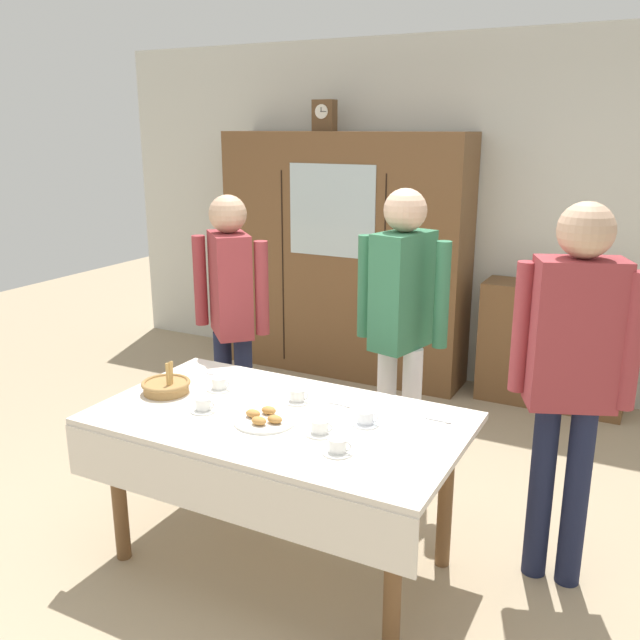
# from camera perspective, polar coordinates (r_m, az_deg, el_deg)

# --- Properties ---
(ground_plane) EXTENTS (12.00, 12.00, 0.00)m
(ground_plane) POSITION_cam_1_polar(r_m,az_deg,el_deg) (3.65, -1.52, -17.77)
(ground_plane) COLOR tan
(ground_plane) RESTS_ON ground
(back_wall) EXTENTS (6.40, 0.10, 2.70)m
(back_wall) POSITION_cam_1_polar(r_m,az_deg,el_deg) (5.55, 11.89, 8.57)
(back_wall) COLOR silver
(back_wall) RESTS_ON ground
(dining_table) EXTENTS (1.67, 0.95, 0.76)m
(dining_table) POSITION_cam_1_polar(r_m,az_deg,el_deg) (3.15, -3.70, -9.95)
(dining_table) COLOR brown
(dining_table) RESTS_ON ground
(wall_cabinet) EXTENTS (2.04, 0.46, 1.98)m
(wall_cabinet) POSITION_cam_1_polar(r_m,az_deg,el_deg) (5.64, 2.00, 5.34)
(wall_cabinet) COLOR brown
(wall_cabinet) RESTS_ON ground
(mantel_clock) EXTENTS (0.18, 0.11, 0.24)m
(mantel_clock) POSITION_cam_1_polar(r_m,az_deg,el_deg) (5.63, 0.37, 16.70)
(mantel_clock) COLOR brown
(mantel_clock) RESTS_ON wall_cabinet
(bookshelf_low) EXTENTS (1.05, 0.35, 0.91)m
(bookshelf_low) POSITION_cam_1_polar(r_m,az_deg,el_deg) (5.34, 18.86, -2.09)
(bookshelf_low) COLOR brown
(bookshelf_low) RESTS_ON ground
(book_stack) EXTENTS (0.17, 0.22, 0.08)m
(book_stack) POSITION_cam_1_polar(r_m,az_deg,el_deg) (5.22, 19.34, 3.07)
(book_stack) COLOR #664C7A
(book_stack) RESTS_ON bookshelf_low
(tea_cup_mid_left) EXTENTS (0.13, 0.13, 0.06)m
(tea_cup_mid_left) POSITION_cam_1_polar(r_m,az_deg,el_deg) (3.27, -1.89, -6.37)
(tea_cup_mid_left) COLOR white
(tea_cup_mid_left) RESTS_ON dining_table
(tea_cup_back_edge) EXTENTS (0.13, 0.13, 0.06)m
(tea_cup_back_edge) POSITION_cam_1_polar(r_m,az_deg,el_deg) (2.94, 0.03, -8.98)
(tea_cup_back_edge) COLOR white
(tea_cup_back_edge) RESTS_ON dining_table
(tea_cup_center) EXTENTS (0.13, 0.13, 0.06)m
(tea_cup_center) POSITION_cam_1_polar(r_m,az_deg,el_deg) (3.04, 3.84, -8.20)
(tea_cup_center) COLOR white
(tea_cup_center) RESTS_ON dining_table
(tea_cup_near_left) EXTENTS (0.13, 0.13, 0.06)m
(tea_cup_near_left) POSITION_cam_1_polar(r_m,az_deg,el_deg) (3.21, -9.67, -7.03)
(tea_cup_near_left) COLOR white
(tea_cup_near_left) RESTS_ON dining_table
(tea_cup_far_right) EXTENTS (0.13, 0.13, 0.06)m
(tea_cup_far_right) POSITION_cam_1_polar(r_m,az_deg,el_deg) (3.45, -8.36, -5.33)
(tea_cup_far_right) COLOR white
(tea_cup_far_right) RESTS_ON dining_table
(tea_cup_front_edge) EXTENTS (0.13, 0.13, 0.06)m
(tea_cup_front_edge) POSITION_cam_1_polar(r_m,az_deg,el_deg) (2.78, 1.51, -10.50)
(tea_cup_front_edge) COLOR white
(tea_cup_front_edge) RESTS_ON dining_table
(bread_basket) EXTENTS (0.24, 0.24, 0.16)m
(bread_basket) POSITION_cam_1_polar(r_m,az_deg,el_deg) (3.45, -12.71, -5.39)
(bread_basket) COLOR #9E7542
(bread_basket) RESTS_ON dining_table
(pastry_plate) EXTENTS (0.28, 0.28, 0.05)m
(pastry_plate) POSITION_cam_1_polar(r_m,az_deg,el_deg) (3.07, -4.64, -8.23)
(pastry_plate) COLOR white
(pastry_plate) RESTS_ON dining_table
(spoon_far_right) EXTENTS (0.12, 0.02, 0.01)m
(spoon_far_right) POSITION_cam_1_polar(r_m,az_deg,el_deg) (3.63, -8.40, -4.61)
(spoon_far_right) COLOR silver
(spoon_far_right) RESTS_ON dining_table
(spoon_far_left) EXTENTS (0.12, 0.02, 0.01)m
(spoon_far_left) POSITION_cam_1_polar(r_m,az_deg,el_deg) (3.11, 10.18, -8.31)
(spoon_far_left) COLOR silver
(spoon_far_left) RESTS_ON dining_table
(spoon_near_left) EXTENTS (0.12, 0.02, 0.01)m
(spoon_near_left) POSITION_cam_1_polar(r_m,az_deg,el_deg) (3.23, 1.92, -7.12)
(spoon_near_left) COLOR silver
(spoon_near_left) RESTS_ON dining_table
(person_beside_shelf) EXTENTS (0.52, 0.40, 1.65)m
(person_beside_shelf) POSITION_cam_1_polar(r_m,az_deg,el_deg) (4.11, -7.44, 1.37)
(person_beside_shelf) COLOR #191E38
(person_beside_shelf) RESTS_ON ground
(person_near_right_end) EXTENTS (0.52, 0.40, 1.71)m
(person_near_right_end) POSITION_cam_1_polar(r_m,az_deg,el_deg) (3.75, 6.84, 0.71)
(person_near_right_end) COLOR silver
(person_near_right_end) RESTS_ON ground
(person_behind_table_right) EXTENTS (0.52, 0.32, 1.73)m
(person_behind_table_right) POSITION_cam_1_polar(r_m,az_deg,el_deg) (3.09, 20.30, -3.18)
(person_behind_table_right) COLOR #191E38
(person_behind_table_right) RESTS_ON ground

